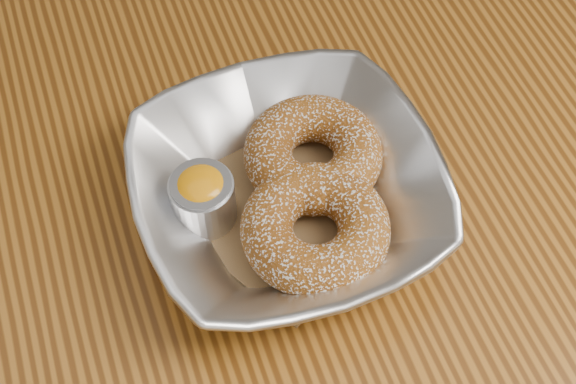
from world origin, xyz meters
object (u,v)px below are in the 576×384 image
object	(u,v)px
serving_bowl	(288,193)
donut_front	(315,229)
donut_back	(313,154)
ramekin	(203,197)
table	(153,239)

from	to	relation	value
serving_bowl	donut_front	xyz separation A→B (m)	(0.01, -0.04, 0.00)
donut_back	ramekin	size ratio (longest dim) A/B	2.17
table	serving_bowl	size ratio (longest dim) A/B	5.15
donut_back	donut_front	world-z (taller)	same
table	donut_front	world-z (taller)	donut_front
table	serving_bowl	xyz separation A→B (m)	(0.11, -0.07, 0.13)
serving_bowl	ramekin	size ratio (longest dim) A/B	4.62
donut_front	serving_bowl	bearing A→B (deg)	102.50
serving_bowl	ramekin	distance (m)	0.06
ramekin	donut_front	bearing A→B (deg)	-35.94
table	donut_front	distance (m)	0.20
table	ramekin	world-z (taller)	ramekin
donut_back	table	bearing A→B (deg)	161.57
donut_back	donut_front	distance (m)	0.07
donut_front	donut_back	bearing A→B (deg)	70.87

